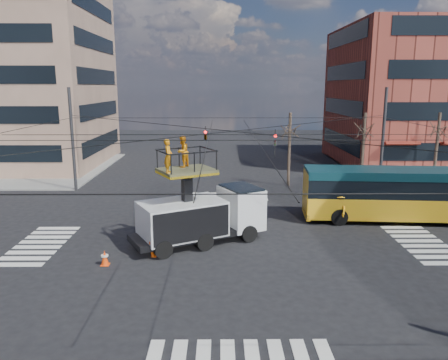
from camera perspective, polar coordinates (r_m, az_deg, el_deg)
ground at (r=23.06m, az=1.04°, el=-8.36°), size 120.00×120.00×0.00m
sidewalk_ne at (r=48.41m, az=26.04°, el=1.40°), size 18.00×18.00×0.12m
sidewalk_nw at (r=47.90m, az=-25.69°, el=1.33°), size 18.00×18.00×0.12m
crosswalks at (r=23.05m, az=1.04°, el=-8.34°), size 22.40×22.40×0.02m
building_tower at (r=50.80m, az=-26.90°, el=18.77°), size 18.06×16.06×30.00m
building_ne at (r=50.85m, az=26.29°, el=9.74°), size 20.06×16.06×14.00m
overhead_network at (r=22.32m, az=0.87°, el=2.37°), size 24.24×24.24×8.00m
tree_a at (r=35.69m, az=8.60°, el=6.49°), size 2.00×2.00×6.00m
tree_b at (r=37.10m, az=17.85°, el=6.26°), size 2.00×2.00×6.00m
tree_c at (r=39.39m, az=26.21°, el=5.91°), size 2.00×2.00×6.00m
utility_truck at (r=22.81m, az=-2.95°, el=-3.48°), size 7.26×5.31×5.63m
city_bus at (r=28.73m, az=23.23°, el=-1.62°), size 12.90×3.56×3.20m
traffic_cone at (r=21.12m, az=-15.31°, el=-9.76°), size 0.36×0.36×0.71m
worker_ground at (r=21.47m, az=-9.27°, el=-7.81°), size 0.51×0.99×1.62m
flagger at (r=26.80m, az=14.85°, el=-3.60°), size 0.95×1.39×1.98m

